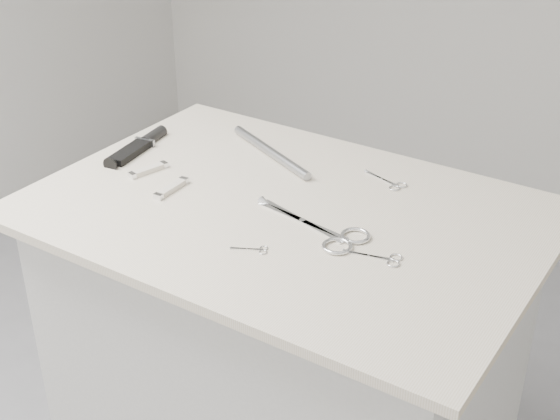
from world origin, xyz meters
The scene contains 10 objects.
plinth centered at (0.00, 0.00, 0.45)m, with size 0.90×0.60×0.90m, color #BABAB8.
display_board centered at (0.00, 0.00, 0.91)m, with size 1.00×0.70×0.02m, color beige.
large_shears centered at (0.13, -0.04, 0.92)m, with size 0.25×0.11×0.01m.
embroidery_scissors_a centered at (0.24, -0.06, 0.92)m, with size 0.11×0.05×0.00m.
embroidery_scissors_b centered at (0.13, 0.21, 0.92)m, with size 0.11×0.06×0.00m.
tiny_scissors centered at (0.04, -0.16, 0.92)m, with size 0.07×0.05×0.00m.
sheathed_knife centered at (-0.43, 0.06, 0.93)m, with size 0.06×0.20×0.02m.
pocket_knife_a centered at (-0.33, -0.03, 0.93)m, with size 0.04×0.09×0.01m.
pocket_knife_b centered at (-0.24, -0.07, 0.93)m, with size 0.02×0.10×0.01m.
metal_rail centered at (-0.16, 0.19, 0.93)m, with size 0.02×0.02×0.30m, color #919499.
Camera 1 is at (0.73, -1.13, 1.66)m, focal length 50.00 mm.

